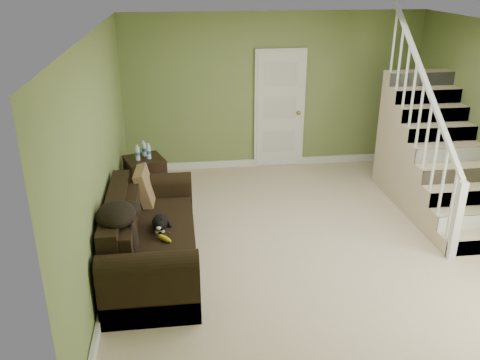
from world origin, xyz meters
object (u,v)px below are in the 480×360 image
object	(u,v)px
cat	(160,223)
banana	(165,238)
side_table	(146,177)
sofa	(149,241)

from	to	relation	value
cat	banana	distance (m)	0.27
side_table	sofa	bearing A→B (deg)	-86.45
banana	side_table	bearing A→B (deg)	57.74
side_table	banana	world-z (taller)	side_table
sofa	cat	world-z (taller)	sofa
side_table	banana	distance (m)	2.27
cat	sofa	bearing A→B (deg)	175.70
cat	side_table	bearing A→B (deg)	99.88
side_table	banana	bearing A→B (deg)	-82.03
cat	banana	size ratio (longest dim) A/B	2.20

